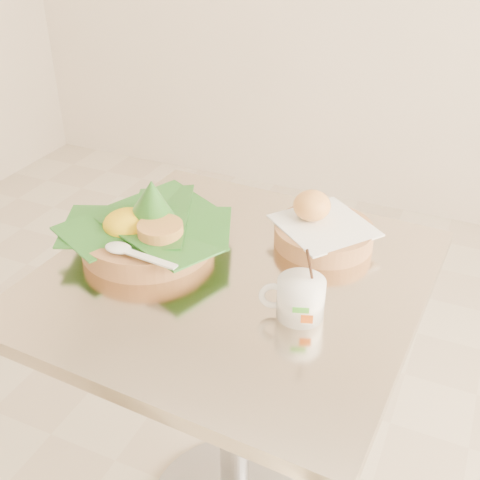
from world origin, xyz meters
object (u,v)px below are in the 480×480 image
at_px(coffee_mug, 299,297).
at_px(cafe_table, 234,359).
at_px(bread_basket, 322,229).
at_px(rice_basket, 146,228).

bearing_deg(coffee_mug, cafe_table, 156.59).
xyz_separation_m(cafe_table, bread_basket, (0.12, 0.18, 0.25)).
height_order(bread_basket, coffee_mug, coffee_mug).
distance_m(rice_basket, coffee_mug, 0.37).
relative_size(cafe_table, rice_basket, 2.22).
height_order(cafe_table, coffee_mug, coffee_mug).
xyz_separation_m(rice_basket, bread_basket, (0.32, 0.16, -0.01)).
bearing_deg(rice_basket, coffee_mug, -13.15).
xyz_separation_m(cafe_table, coffee_mug, (0.16, -0.07, 0.26)).
distance_m(cafe_table, bread_basket, 0.33).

